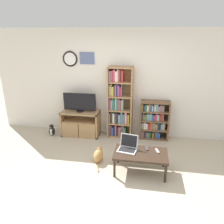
# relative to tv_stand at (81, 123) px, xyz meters

# --- Properties ---
(ground_plane) EXTENTS (18.00, 18.00, 0.00)m
(ground_plane) POSITION_rel_tv_stand_xyz_m (0.99, -1.78, -0.32)
(ground_plane) COLOR #BCAD93
(wall_back) EXTENTS (6.46, 0.09, 2.60)m
(wall_back) POSITION_rel_tv_stand_xyz_m (0.98, 0.30, 0.99)
(wall_back) COLOR silver
(wall_back) RESTS_ON ground_plane
(tv_stand) EXTENTS (0.94, 0.46, 0.64)m
(tv_stand) POSITION_rel_tv_stand_xyz_m (0.00, 0.00, 0.00)
(tv_stand) COLOR tan
(tv_stand) RESTS_ON ground_plane
(television) EXTENTS (0.81, 0.18, 0.46)m
(television) POSITION_rel_tv_stand_xyz_m (0.00, 0.01, 0.55)
(television) COLOR black
(television) RESTS_ON tv_stand
(bookshelf_tall) EXTENTS (0.60, 0.31, 1.75)m
(bookshelf_tall) POSITION_rel_tv_stand_xyz_m (0.96, 0.11, 0.52)
(bookshelf_tall) COLOR #9E754C
(bookshelf_tall) RESTS_ON ground_plane
(bookshelf_short) EXTENTS (0.70, 0.29, 0.96)m
(bookshelf_short) POSITION_rel_tv_stand_xyz_m (1.81, 0.12, 0.15)
(bookshelf_short) COLOR brown
(bookshelf_short) RESTS_ON ground_plane
(coffee_table) EXTENTS (0.98, 0.57, 0.40)m
(coffee_table) POSITION_rel_tv_stand_xyz_m (1.57, -1.36, 0.04)
(coffee_table) COLOR #332319
(coffee_table) RESTS_ON ground_plane
(laptop) EXTENTS (0.39, 0.35, 0.27)m
(laptop) POSITION_rel_tv_stand_xyz_m (1.32, -1.27, 0.15)
(laptop) COLOR silver
(laptop) RESTS_ON coffee_table
(remote_near_laptop) EXTENTS (0.07, 0.16, 0.02)m
(remote_near_laptop) POSITION_rel_tv_stand_xyz_m (1.68, -1.19, 0.09)
(remote_near_laptop) COLOR #38383A
(remote_near_laptop) RESTS_ON coffee_table
(remote_far_from_laptop) EXTENTS (0.09, 0.17, 0.02)m
(remote_far_from_laptop) POSITION_rel_tv_stand_xyz_m (1.87, -1.25, 0.09)
(remote_far_from_laptop) COLOR #99999E
(remote_far_from_laptop) RESTS_ON coffee_table
(cat) EXTENTS (0.20, 0.54, 0.30)m
(cat) POSITION_rel_tv_stand_xyz_m (0.71, -1.13, -0.19)
(cat) COLOR #B78447
(cat) RESTS_ON ground_plane
(penguin_figurine) EXTENTS (0.16, 0.14, 0.30)m
(penguin_figurine) POSITION_rel_tv_stand_xyz_m (-0.73, -0.15, -0.19)
(penguin_figurine) COLOR black
(penguin_figurine) RESTS_ON ground_plane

